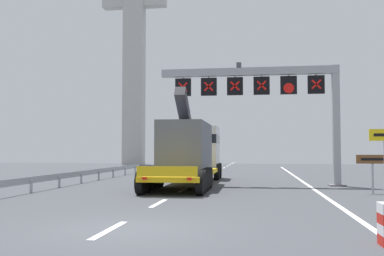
% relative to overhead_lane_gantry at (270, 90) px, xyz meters
% --- Properties ---
extents(ground, '(112.00, 112.00, 0.00)m').
position_rel_overhead_lane_gantry_xyz_m(ground, '(-4.07, -15.03, -5.52)').
color(ground, '#424449').
extents(lane_markings, '(0.20, 71.40, 0.01)m').
position_rel_overhead_lane_gantry_xyz_m(lane_markings, '(-4.48, 13.37, -5.51)').
color(lane_markings, silver).
rests_on(lane_markings, ground).
extents(edge_line_right, '(0.20, 63.00, 0.01)m').
position_rel_overhead_lane_gantry_xyz_m(edge_line_right, '(2.13, -3.03, -5.51)').
color(edge_line_right, silver).
rests_on(edge_line_right, ground).
extents(overhead_lane_gantry, '(10.55, 0.90, 7.16)m').
position_rel_overhead_lane_gantry_xyz_m(overhead_lane_gantry, '(0.00, 0.00, 0.00)').
color(overhead_lane_gantry, '#9EA0A5').
rests_on(overhead_lane_gantry, ground).
extents(heavy_haul_truck_yellow, '(3.12, 14.09, 5.30)m').
position_rel_overhead_lane_gantry_xyz_m(heavy_haul_truck_yellow, '(-4.71, 0.87, -3.53)').
color(heavy_haul_truck_yellow, yellow).
rests_on(heavy_haul_truck_yellow, ground).
extents(tourist_info_sign_brown, '(1.47, 0.15, 1.80)m').
position_rel_overhead_lane_gantry_xyz_m(tourist_info_sign_brown, '(4.56, -4.39, -4.14)').
color(tourist_info_sign_brown, '#9EA0A5').
rests_on(tourist_info_sign_brown, ground).
extents(guardrail_left, '(0.13, 30.48, 0.76)m').
position_rel_overhead_lane_gantry_xyz_m(guardrail_left, '(-11.39, -1.79, -4.96)').
color(guardrail_left, '#999EA3').
rests_on(guardrail_left, ground).
extents(bridge_pylon_distant, '(9.00, 2.00, 36.83)m').
position_rel_overhead_lane_gantry_xyz_m(bridge_pylon_distant, '(-17.70, 34.00, 13.29)').
color(bridge_pylon_distant, '#B7B7B2').
rests_on(bridge_pylon_distant, ground).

